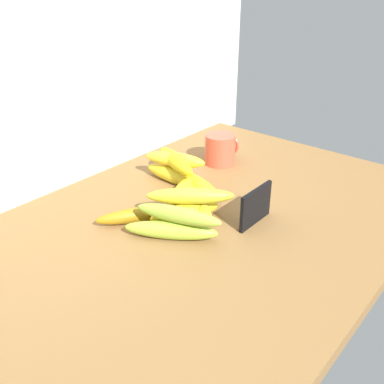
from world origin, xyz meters
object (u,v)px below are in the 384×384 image
Objects in this scene: banana_3 at (175,176)px; banana_8 at (191,196)px; banana_1 at (139,215)px; banana_9 at (177,214)px; coffee_mug at (221,149)px; banana_6 at (195,200)px; banana_7 at (175,160)px; banana_2 at (198,185)px; banana_10 at (176,161)px; banana_4 at (171,230)px; banana_5 at (184,190)px; chalkboard_sign at (255,207)px; banana_0 at (185,212)px.

banana_3 is 0.97× the size of banana_8.
banana_1 is 11.39cm from banana_9.
banana_1 is at bearing -171.73° from coffee_mug.
banana_7 reaches higher than banana_6.
banana_8 is 1.04× the size of banana_9.
banana_2 is 1.07× the size of banana_7.
banana_7 is 0.99cm from banana_10.
banana_4 is at bearing -157.87° from coffee_mug.
banana_5 is (15.24, -0.03, 0.23)cm from banana_1.
banana_9 is at bearing 148.59° from chalkboard_sign.
banana_3 is 0.98× the size of banana_6.
coffee_mug is 0.54× the size of banana_9.
chalkboard_sign reaches higher than banana_3.
banana_6 reaches higher than banana_5.
banana_10 is (19.94, 6.76, 4.38)cm from banana_1.
banana_9 is 26.04cm from banana_10.
banana_6 is (5.75, 1.69, 0.05)cm from banana_0.
banana_1 is at bearing 155.52° from banana_6.
chalkboard_sign is 27.15cm from banana_10.
banana_6 is at bearing -146.34° from banana_2.
banana_10 is at bearing 81.26° from chalkboard_sign.
chalkboard_sign is 33.40cm from coffee_mug.
banana_10 reaches higher than banana_2.
banana_7 is (1.52, 9.02, 3.99)cm from banana_2.
banana_7 is at bearing 51.49° from banana_8.
banana_2 is at bearing -159.38° from coffee_mug.
banana_6 is at bearing -120.80° from banana_7.
banana_2 is 1.07× the size of banana_5.
banana_7 is at bearing 47.62° from banana_0.
coffee_mug is 0.52× the size of banana_8.
banana_2 and banana_6 have the same top height.
banana_10 is at bearing 39.33° from banana_4.
banana_0 is 0.88× the size of banana_9.
banana_5 is at bearing -124.69° from banana_10.
chalkboard_sign is 27.04cm from banana_3.
banana_10 is (-17.53, 1.31, 1.82)cm from coffee_mug.
banana_3 is at bearing 48.05° from banana_0.
banana_6 is (-2.60, -5.73, 0.09)cm from banana_5.
banana_7 is (-16.91, 2.09, 1.76)cm from coffee_mug.
banana_7 is (4.73, 27.52, 2.16)cm from chalkboard_sign.
banana_4 is at bearing 148.66° from banana_9.
banana_8 is at bearing 12.71° from banana_4.
banana_0 and banana_5 have the same top height.
banana_7 is (7.92, 13.29, 4.00)cm from banana_6.
banana_8 reaches higher than banana_0.
banana_8 reaches higher than banana_5.
banana_8 is 1.09× the size of banana_10.
banana_0 reaches higher than banana_1.
banana_0 is 7.89cm from banana_9.
banana_5 is at bearing 48.57° from banana_8.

